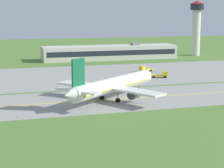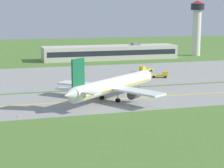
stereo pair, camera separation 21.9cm
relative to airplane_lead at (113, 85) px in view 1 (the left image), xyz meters
name	(u,v)px [view 1 (the left image)]	position (x,y,z in m)	size (l,w,h in m)	color
ground_plane	(119,99)	(1.80, 0.54, -4.13)	(500.00, 500.00, 0.00)	#517A33
taxiway_strip	(119,99)	(1.80, 0.54, -4.08)	(240.00, 28.00, 0.10)	gray
apron_pad	(111,74)	(11.80, 42.54, -4.08)	(140.00, 52.00, 0.10)	gray
taxiway_centreline	(119,99)	(1.80, 0.54, -4.03)	(220.00, 0.60, 0.01)	yellow
airplane_lead	(113,85)	(0.00, 0.00, 0.00)	(33.17, 29.39, 12.70)	white
service_truck_baggage	(144,69)	(26.03, 44.44, -2.95)	(6.65, 4.66, 2.59)	yellow
service_truck_fuel	(162,75)	(27.09, 29.84, -2.95)	(6.72, 4.07, 2.59)	yellow
terminal_building	(110,52)	(24.95, 89.77, -0.73)	(67.59, 13.65, 7.98)	beige
control_tower	(197,23)	(74.48, 93.02, 13.47)	(7.60, 7.60, 29.46)	silver
traffic_cone_near_edge	(18,116)	(-25.63, -11.23, -3.83)	(0.44, 0.44, 0.60)	orange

